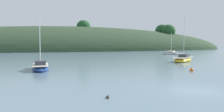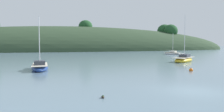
{
  "view_description": "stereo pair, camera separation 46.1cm",
  "coord_description": "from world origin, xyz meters",
  "px_view_note": "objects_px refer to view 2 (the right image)",
  "views": [
    {
      "loc": [
        -9.61,
        -12.48,
        3.24
      ],
      "look_at": [
        0.0,
        20.0,
        1.2
      ],
      "focal_mm": 35.16,
      "sensor_mm": 36.0,
      "label": 1
    },
    {
      "loc": [
        -9.16,
        -12.61,
        3.24
      ],
      "look_at": [
        0.0,
        20.0,
        1.2
      ],
      "focal_mm": 35.16,
      "sensor_mm": 36.0,
      "label": 2
    }
  ],
  "objects_px": {
    "sailboat_yellow_far": "(184,60)",
    "sailboat_black_sloop": "(172,53)",
    "sailboat_cream_ketch": "(40,67)",
    "duck_lead": "(103,97)",
    "mooring_buoy_channel": "(191,70)"
  },
  "relations": [
    {
      "from": "sailboat_yellow_far",
      "to": "sailboat_cream_ketch",
      "type": "distance_m",
      "value": 23.82
    },
    {
      "from": "duck_lead",
      "to": "sailboat_yellow_far",
      "type": "bearing_deg",
      "value": 46.82
    },
    {
      "from": "mooring_buoy_channel",
      "to": "sailboat_cream_ketch",
      "type": "bearing_deg",
      "value": 160.81
    },
    {
      "from": "sailboat_yellow_far",
      "to": "duck_lead",
      "type": "distance_m",
      "value": 27.83
    },
    {
      "from": "sailboat_black_sloop",
      "to": "mooring_buoy_channel",
      "type": "xyz_separation_m",
      "value": [
        -17.14,
        -32.55,
        -0.2
      ]
    },
    {
      "from": "sailboat_yellow_far",
      "to": "sailboat_cream_ketch",
      "type": "relative_size",
      "value": 1.26
    },
    {
      "from": "sailboat_cream_ketch",
      "to": "mooring_buoy_channel",
      "type": "relative_size",
      "value": 12.09
    },
    {
      "from": "sailboat_cream_ketch",
      "to": "duck_lead",
      "type": "xyz_separation_m",
      "value": [
        4.18,
        -15.02,
        -0.29
      ]
    },
    {
      "from": "sailboat_black_sloop",
      "to": "sailboat_yellow_far",
      "type": "relative_size",
      "value": 0.75
    },
    {
      "from": "sailboat_black_sloop",
      "to": "sailboat_cream_ketch",
      "type": "bearing_deg",
      "value": -141.75
    },
    {
      "from": "sailboat_cream_ketch",
      "to": "mooring_buoy_channel",
      "type": "bearing_deg",
      "value": -19.19
    },
    {
      "from": "sailboat_yellow_far",
      "to": "sailboat_black_sloop",
      "type": "bearing_deg",
      "value": 63.57
    },
    {
      "from": "sailboat_black_sloop",
      "to": "duck_lead",
      "type": "relative_size",
      "value": 14.48
    },
    {
      "from": "sailboat_black_sloop",
      "to": "duck_lead",
      "type": "bearing_deg",
      "value": -125.44
    },
    {
      "from": "sailboat_yellow_far",
      "to": "mooring_buoy_channel",
      "type": "bearing_deg",
      "value": -120.28
    }
  ]
}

